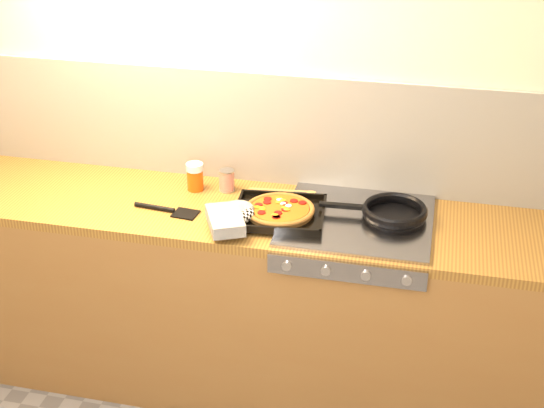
% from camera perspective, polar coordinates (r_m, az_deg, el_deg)
% --- Properties ---
extents(room_shell, '(3.20, 3.20, 3.20)m').
position_cam_1_polar(room_shell, '(3.30, -0.49, 5.65)').
color(room_shell, white).
rests_on(room_shell, ground).
extents(counter_run, '(3.20, 0.62, 0.90)m').
position_cam_1_polar(counter_run, '(3.39, -1.58, -7.21)').
color(counter_run, brown).
rests_on(counter_run, ground).
extents(stovetop, '(0.60, 0.56, 0.02)m').
position_cam_1_polar(stovetop, '(3.08, 6.44, -1.25)').
color(stovetop, gray).
rests_on(stovetop, counter_run).
extents(pizza_on_tray, '(0.49, 0.45, 0.06)m').
position_cam_1_polar(pizza_on_tray, '(3.05, -0.55, -0.65)').
color(pizza_on_tray, black).
rests_on(pizza_on_tray, stovetop).
extents(frying_pan, '(0.45, 0.28, 0.04)m').
position_cam_1_polar(frying_pan, '(3.09, 9.10, -0.61)').
color(frying_pan, black).
rests_on(frying_pan, stovetop).
extents(tomato_can, '(0.09, 0.09, 0.10)m').
position_cam_1_polar(tomato_can, '(3.30, -3.43, 1.79)').
color(tomato_can, maroon).
rests_on(tomato_can, counter_run).
extents(juice_glass, '(0.08, 0.08, 0.12)m').
position_cam_1_polar(juice_glass, '(3.32, -5.81, 2.08)').
color(juice_glass, '#D2470C').
rests_on(juice_glass, counter_run).
extents(wooden_spoon, '(0.30, 0.05, 0.02)m').
position_cam_1_polar(wooden_spoon, '(3.29, 1.38, 0.94)').
color(wooden_spoon, '#A27745').
rests_on(wooden_spoon, counter_run).
extents(black_spatula, '(0.29, 0.10, 0.02)m').
position_cam_1_polar(black_spatula, '(3.17, -7.89, -0.45)').
color(black_spatula, black).
rests_on(black_spatula, counter_run).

